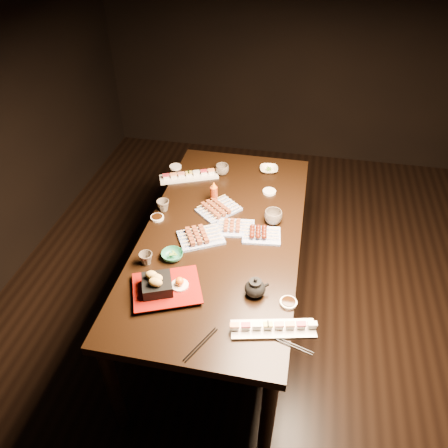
{
  "coord_description": "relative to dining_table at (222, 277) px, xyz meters",
  "views": [
    {
      "loc": [
        0.02,
        -1.73,
        2.37
      ],
      "look_at": [
        -0.37,
        0.22,
        0.77
      ],
      "focal_mm": 35.0,
      "sensor_mm": 36.0,
      "label": 1
    }
  ],
  "objects": [
    {
      "name": "edamame_bowl_green",
      "position": [
        -0.22,
        -0.27,
        0.39
      ],
      "size": [
        0.12,
        0.12,
        0.04
      ],
      "primitive_type": "imported",
      "rotation": [
        0.0,
        0.0,
        -0.04
      ],
      "color": "#287C59",
      "rests_on": "dining_table"
    },
    {
      "name": "yakitori_plate_center",
      "position": [
        -0.11,
        -0.08,
        0.41
      ],
      "size": [
        0.3,
        0.27,
        0.06
      ],
      "primitive_type": null,
      "rotation": [
        0.0,
        0.0,
        0.5
      ],
      "color": "#828EB6",
      "rests_on": "dining_table"
    },
    {
      "name": "sauce_dish_se",
      "position": [
        0.42,
        -0.47,
        0.38
      ],
      "size": [
        0.11,
        0.11,
        0.01
      ],
      "primitive_type": "cylinder",
      "rotation": [
        0.0,
        0.0,
        0.43
      ],
      "color": "white",
      "rests_on": "dining_table"
    },
    {
      "name": "chopsticks_near",
      "position": [
        0.06,
        -0.78,
        0.38
      ],
      "size": [
        0.12,
        0.2,
        0.01
      ],
      "primitive_type": null,
      "rotation": [
        0.0,
        0.0,
        1.1
      ],
      "color": "black",
      "rests_on": "dining_table"
    },
    {
      "name": "tempura_tray",
      "position": [
        -0.18,
        -0.51,
        0.44
      ],
      "size": [
        0.4,
        0.37,
        0.12
      ],
      "primitive_type": null,
      "rotation": [
        0.0,
        0.0,
        0.39
      ],
      "color": "black",
      "rests_on": "dining_table"
    },
    {
      "name": "dining_table",
      "position": [
        0.0,
        0.0,
        0.0
      ],
      "size": [
        1.21,
        1.93,
        0.75
      ],
      "primitive_type": "cube",
      "rotation": [
        0.0,
        0.0,
        0.18
      ],
      "color": "black",
      "rests_on": "ground"
    },
    {
      "name": "teapot",
      "position": [
        0.25,
        -0.44,
        0.43
      ],
      "size": [
        0.16,
        0.16,
        0.1
      ],
      "primitive_type": null,
      "rotation": [
        0.0,
        0.0,
        0.41
      ],
      "color": "black",
      "rests_on": "dining_table"
    },
    {
      "name": "teacup_mid_right",
      "position": [
        0.28,
        0.14,
        0.42
      ],
      "size": [
        0.15,
        0.15,
        0.08
      ],
      "primitive_type": "imported",
      "rotation": [
        0.0,
        0.0,
        0.52
      ],
      "color": "#534A40",
      "rests_on": "dining_table"
    },
    {
      "name": "sushi_platter_far",
      "position": [
        -0.34,
        0.52,
        0.4
      ],
      "size": [
        0.41,
        0.26,
        0.05
      ],
      "primitive_type": null,
      "rotation": [
        0.0,
        0.0,
        3.55
      ],
      "color": "white",
      "rests_on": "dining_table"
    },
    {
      "name": "sauce_dish_east",
      "position": [
        0.22,
        0.45,
        0.38
      ],
      "size": [
        0.09,
        0.09,
        0.02
      ],
      "primitive_type": "cylinder",
      "rotation": [
        0.0,
        0.0,
        -0.03
      ],
      "color": "white",
      "rests_on": "dining_table"
    },
    {
      "name": "sushi_platter_near",
      "position": [
        0.37,
        -0.64,
        0.4
      ],
      "size": [
        0.4,
        0.19,
        0.05
      ],
      "primitive_type": null,
      "rotation": [
        0.0,
        0.0,
        0.22
      ],
      "color": "white",
      "rests_on": "dining_table"
    },
    {
      "name": "teacup_near_left",
      "position": [
        -0.34,
        -0.33,
        0.41
      ],
      "size": [
        0.1,
        0.1,
        0.07
      ],
      "primitive_type": "imported",
      "rotation": [
        0.0,
        0.0,
        0.59
      ],
      "color": "#534A40",
      "rests_on": "dining_table"
    },
    {
      "name": "yakitori_plate_left",
      "position": [
        -0.06,
        0.2,
        0.41
      ],
      "size": [
        0.29,
        0.3,
        0.06
      ],
      "primitive_type": null,
      "rotation": [
        0.0,
        0.0,
        0.86
      ],
      "color": "#828EB6",
      "rests_on": "dining_table"
    },
    {
      "name": "sauce_dish_nw",
      "position": [
        -0.47,
        0.63,
        0.38
      ],
      "size": [
        0.09,
        0.09,
        0.01
      ],
      "primitive_type": "cylinder",
      "rotation": [
        0.0,
        0.0,
        0.07
      ],
      "color": "white",
      "rests_on": "dining_table"
    },
    {
      "name": "sauce_dish_west",
      "position": [
        -0.41,
        0.05,
        0.38
      ],
      "size": [
        0.09,
        0.09,
        0.01
      ],
      "primitive_type": "cylinder",
      "rotation": [
        0.0,
        0.0,
        0.13
      ],
      "color": "white",
      "rests_on": "dining_table"
    },
    {
      "name": "teacup_far_left",
      "position": [
        -0.4,
        0.13,
        0.41
      ],
      "size": [
        0.1,
        0.1,
        0.07
      ],
      "primitive_type": "imported",
      "rotation": [
        0.0,
        0.0,
        0.42
      ],
      "color": "#534A40",
      "rests_on": "dining_table"
    },
    {
      "name": "edamame_bowl_cream",
      "position": [
        0.19,
        0.71,
        0.39
      ],
      "size": [
        0.14,
        0.14,
        0.03
      ],
      "primitive_type": "imported",
      "rotation": [
        0.0,
        0.0,
        0.17
      ],
      "color": "#F5E6C9",
      "rests_on": "dining_table"
    },
    {
      "name": "ground",
      "position": [
        0.37,
        -0.17,
        -0.38
      ],
      "size": [
        5.0,
        5.0,
        0.0
      ],
      "primitive_type": "plane",
      "color": "black",
      "rests_on": "ground"
    },
    {
      "name": "condiment_bottle",
      "position": [
        -0.11,
        0.28,
        0.45
      ],
      "size": [
        0.06,
        0.06,
        0.15
      ],
      "primitive_type": "cylinder",
      "rotation": [
        0.0,
        0.0,
        -0.25
      ],
      "color": "maroon",
      "rests_on": "dining_table"
    },
    {
      "name": "yakitori_plate_right",
      "position": [
        0.07,
        0.04,
        0.4
      ],
      "size": [
        0.24,
        0.19,
        0.06
      ],
      "primitive_type": null,
      "rotation": [
        0.0,
        0.0,
        0.13
      ],
      "color": "#828EB6",
      "rests_on": "dining_table"
    },
    {
      "name": "chopsticks_se",
      "position": [
        0.44,
        -0.7,
        0.38
      ],
      "size": [
        0.23,
        0.09,
        0.01
      ],
      "primitive_type": null,
      "rotation": [
        0.0,
        0.0,
        -0.3
      ],
      "color": "black",
      "rests_on": "dining_table"
    },
    {
      "name": "tsukune_plate",
      "position": [
        0.23,
        0.01,
        0.4
      ],
      "size": [
        0.23,
        0.18,
        0.06
      ],
      "primitive_type": null,
      "rotation": [
        0.0,
        0.0,
        0.11
      ],
      "color": "#828EB6",
      "rests_on": "dining_table"
    },
    {
      "name": "teacup_far_right",
      "position": [
        -0.13,
        0.61,
        0.41
      ],
      "size": [
        0.09,
        0.09,
        0.07
      ],
      "primitive_type": "imported",
      "rotation": [
        0.0,
        0.0,
        -0.03
      ],
      "color": "#534A40",
      "rests_on": "dining_table"
    }
  ]
}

